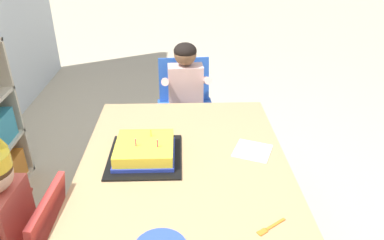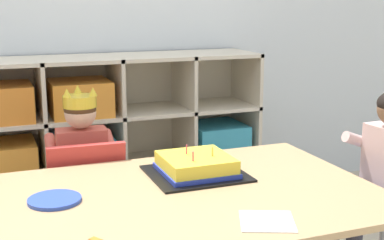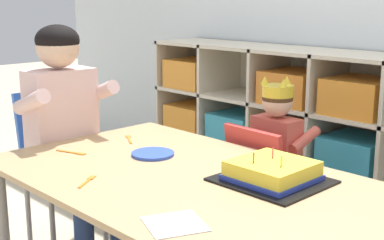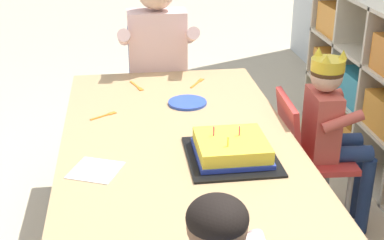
# 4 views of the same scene
# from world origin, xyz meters

# --- Properties ---
(activity_table) EXTENTS (1.52, 0.89, 0.57)m
(activity_table) POSITION_xyz_m (0.00, 0.00, 0.51)
(activity_table) COLOR tan
(activity_table) RESTS_ON ground
(classroom_chair_blue) EXTENTS (0.35, 0.32, 0.64)m
(classroom_chair_blue) POSITION_xyz_m (-0.12, 0.58, 0.39)
(classroom_chair_blue) COLOR red
(classroom_chair_blue) RESTS_ON ground
(child_with_crown) EXTENTS (0.30, 0.31, 0.85)m
(child_with_crown) POSITION_xyz_m (-0.12, 0.68, 0.53)
(child_with_crown) COLOR #D15647
(child_with_crown) RESTS_ON ground
(classroom_chair_adult_side) EXTENTS (0.32, 0.34, 0.76)m
(classroom_chair_adult_side) POSITION_xyz_m (-0.89, -0.01, 0.47)
(classroom_chair_adult_side) COLOR blue
(classroom_chair_adult_side) RESTS_ON ground
(adult_helper_seated) EXTENTS (0.44, 0.41, 1.07)m
(adult_helper_seated) POSITION_xyz_m (-0.78, -0.01, 0.66)
(adult_helper_seated) COLOR beige
(adult_helper_seated) RESTS_ON ground
(birthday_cake_on_tray) EXTENTS (0.34, 0.32, 0.11)m
(birthday_cake_on_tray) POSITION_xyz_m (0.22, 0.17, 0.60)
(birthday_cake_on_tray) COLOR black
(birthday_cake_on_tray) RESTS_ON activity_table
(paper_plate_stack) EXTENTS (0.17, 0.17, 0.01)m
(paper_plate_stack) POSITION_xyz_m (-0.31, 0.08, 0.57)
(paper_plate_stack) COLOR blue
(paper_plate_stack) RESTS_ON activity_table
(paper_napkin_square) EXTENTS (0.20, 0.20, 0.00)m
(paper_napkin_square) POSITION_xyz_m (0.25, -0.31, 0.57)
(paper_napkin_square) COLOR white
(paper_napkin_square) RESTS_ON activity_table
(fork_by_napkin) EXTENTS (0.08, 0.11, 0.00)m
(fork_by_napkin) POSITION_xyz_m (-0.22, -0.28, 0.57)
(fork_by_napkin) COLOR orange
(fork_by_napkin) RESTS_ON activity_table
(fork_near_cake_tray) EXTENTS (0.13, 0.09, 0.00)m
(fork_near_cake_tray) POSITION_xyz_m (-0.57, 0.16, 0.57)
(fork_near_cake_tray) COLOR orange
(fork_near_cake_tray) RESTS_ON activity_table
(fork_near_child_seat) EXTENTS (0.14, 0.06, 0.00)m
(fork_near_child_seat) POSITION_xyz_m (-0.56, -0.13, 0.57)
(fork_near_child_seat) COLOR orange
(fork_near_child_seat) RESTS_ON activity_table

